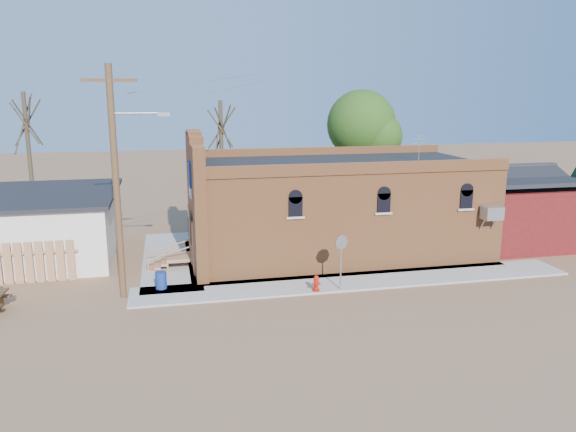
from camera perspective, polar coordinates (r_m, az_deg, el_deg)
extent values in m
plane|color=brown|center=(23.17, 4.28, -7.68)|extent=(120.00, 120.00, 0.00)
cube|color=#9E9991|center=(24.41, 7.08, -6.58)|extent=(19.00, 2.20, 0.08)
cube|color=#9E9991|center=(27.97, -11.84, -4.27)|extent=(2.60, 10.00, 0.08)
cube|color=#AC6334|center=(28.19, 5.07, 0.72)|extent=(14.00, 7.00, 4.50)
cube|color=black|center=(27.81, 5.16, 5.37)|extent=(13.80, 6.80, 0.12)
cube|color=#AC6334|center=(26.83, -9.32, 1.42)|extent=(0.50, 7.40, 5.80)
cube|color=navy|center=(25.45, -9.93, 3.32)|extent=(0.08, 1.10, 1.56)
cube|color=#98989D|center=(27.15, 20.03, 0.31)|extent=(0.85, 0.65, 0.60)
cube|color=#530E14|center=(32.41, 21.30, 0.29)|extent=(5.00, 6.00, 3.20)
cylinder|color=#4B2F1E|center=(22.37, -17.06, 3.00)|extent=(0.26, 0.26, 9.00)
cube|color=#4B2F1E|center=(22.10, -17.71, 13.02)|extent=(2.00, 0.12, 0.12)
cylinder|color=#98989D|center=(22.05, -15.14, 10.05)|extent=(1.80, 0.08, 0.08)
cube|color=#98989D|center=(22.03, -12.50, 10.05)|extent=(0.45, 0.22, 0.14)
cylinder|color=brown|center=(34.24, -6.73, 5.32)|extent=(0.24, 0.24, 7.50)
cylinder|color=brown|center=(35.87, -24.74, 4.99)|extent=(0.24, 0.24, 8.00)
cylinder|color=brown|center=(36.78, 7.35, 4.85)|extent=(0.28, 0.28, 6.30)
sphere|color=#264B15|center=(36.51, 7.47, 9.21)|extent=(4.40, 4.40, 4.40)
cylinder|color=#AB1809|center=(22.98, 2.88, -7.55)|extent=(0.37, 0.37, 0.05)
cylinder|color=#AB1809|center=(22.89, 2.88, -6.89)|extent=(0.25, 0.25, 0.50)
sphere|color=#AB1809|center=(22.80, 2.89, -6.28)|extent=(0.20, 0.20, 0.20)
cylinder|color=#AB1809|center=(22.77, 2.97, -6.99)|extent=(0.12, 0.13, 0.09)
cylinder|color=#AB1809|center=(22.85, 2.57, -6.91)|extent=(0.13, 0.12, 0.09)
cylinder|color=#AB1809|center=(22.92, 3.19, -6.86)|extent=(0.13, 0.12, 0.09)
cylinder|color=#98989D|center=(22.93, 5.39, -4.95)|extent=(0.06, 0.06, 2.09)
cylinder|color=#98989D|center=(22.65, 5.45, -2.67)|extent=(0.60, 0.23, 0.63)
cylinder|color=#B20F0A|center=(22.68, 5.42, -2.65)|extent=(0.60, 0.23, 0.63)
cylinder|color=navy|center=(23.71, -12.77, -6.38)|extent=(0.55, 0.55, 0.70)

